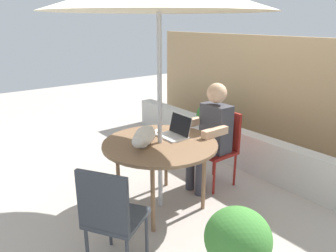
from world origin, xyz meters
The scene contains 10 objects.
ground_plane centered at (0.00, 0.00, 0.00)m, with size 14.00×14.00×0.00m, color #ADA399.
fence_back centered at (0.00, 2.14, 0.83)m, with size 5.25×0.08×1.66m, color tan.
planter_wall_low centered at (0.00, 1.43, 0.24)m, with size 4.73×0.20×0.49m, color beige.
patio_table centered at (0.00, 0.00, 0.66)m, with size 1.14×1.14×0.71m.
chair_occupied centered at (0.00, 0.87, 0.51)m, with size 0.40×0.40×0.87m.
chair_empty centered at (0.52, -0.84, 0.51)m, with size 0.55×0.55×0.87m.
person_seated centered at (0.00, 0.71, 0.68)m, with size 0.48×0.48×1.21m.
laptop centered at (-0.04, 0.24, 0.77)m, with size 0.30×0.26×0.21m.
cat centered at (-0.04, -0.16, 0.79)m, with size 0.43×0.54×0.17m.
potted_plant_near_fence centered at (-0.84, 1.54, 0.43)m, with size 0.41×0.41×0.72m.
Camera 1 is at (2.43, -1.78, 1.85)m, focal length 34.95 mm.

